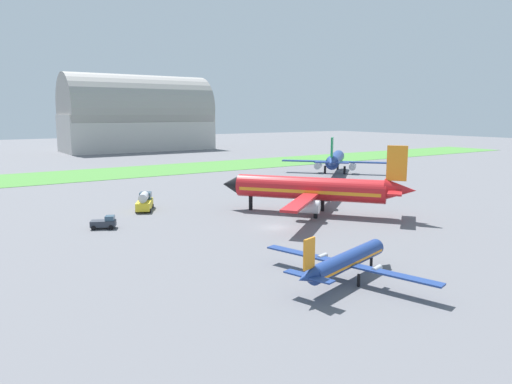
% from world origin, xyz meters
% --- Properties ---
extents(ground_plane, '(600.00, 600.00, 0.00)m').
position_xyz_m(ground_plane, '(0.00, 0.00, 0.00)').
color(ground_plane, slate).
extents(grass_taxiway_strip, '(360.00, 28.00, 0.08)m').
position_xyz_m(grass_taxiway_strip, '(0.00, 80.18, 0.04)').
color(grass_taxiway_strip, '#478438').
rests_on(grass_taxiway_strip, ground_plane).
extents(airplane_parked_jet_far, '(25.20, 24.47, 10.98)m').
position_xyz_m(airplane_parked_jet_far, '(53.19, 43.99, 3.95)').
color(airplane_parked_jet_far, navy).
rests_on(airplane_parked_jet_far, ground_plane).
extents(airplane_midfield_jet, '(28.44, 28.90, 12.08)m').
position_xyz_m(airplane_midfield_jet, '(10.99, 4.26, 4.35)').
color(airplane_midfield_jet, red).
rests_on(airplane_midfield_jet, ground_plane).
extents(airplane_foreground_turboprop, '(16.73, 19.38, 5.94)m').
position_xyz_m(airplane_foreground_turboprop, '(-7.79, -23.02, 2.18)').
color(airplane_foreground_turboprop, navy).
rests_on(airplane_foreground_turboprop, ground_plane).
extents(pushback_tug_near_gate, '(4.02, 3.25, 1.95)m').
position_xyz_m(pushback_tug_near_gate, '(-21.97, 13.58, 0.91)').
color(pushback_tug_near_gate, '#2D333D').
rests_on(pushback_tug_near_gate, ground_plane).
extents(fuel_truck_midfield, '(5.12, 6.87, 3.29)m').
position_xyz_m(fuel_truck_midfield, '(-11.94, 23.53, 1.58)').
color(fuel_truck_midfield, yellow).
rests_on(fuel_truck_midfield, ground_plane).
extents(hangar_distant, '(67.47, 30.83, 35.01)m').
position_xyz_m(hangar_distant, '(36.94, 161.48, 15.83)').
color(hangar_distant, '#BCB7B2').
rests_on(hangar_distant, ground_plane).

